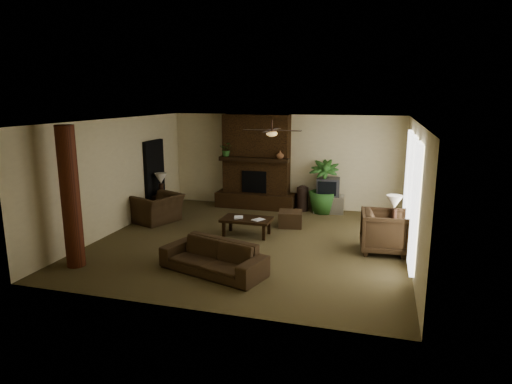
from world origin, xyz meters
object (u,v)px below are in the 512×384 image
(lamp_left, at_px, (161,180))
(side_table_right, at_px, (392,236))
(sofa, at_px, (213,252))
(log_column, at_px, (71,198))
(ottoman, at_px, (290,219))
(coffee_table, at_px, (247,221))
(lamp_right, at_px, (394,204))
(floor_plant, at_px, (323,198))
(side_table_left, at_px, (163,205))
(armchair_left, at_px, (157,204))
(floor_vase, at_px, (302,196))
(tv_stand, at_px, (329,204))
(armchair_right, at_px, (385,230))

(lamp_left, height_order, side_table_right, lamp_left)
(sofa, relative_size, lamp_left, 3.21)
(log_column, bearing_deg, ottoman, 47.19)
(coffee_table, distance_m, lamp_right, 3.45)
(ottoman, height_order, lamp_right, lamp_right)
(floor_plant, bearing_deg, side_table_left, -162.16)
(sofa, xyz_separation_m, armchair_left, (-2.72, 2.86, 0.09))
(side_table_right, bearing_deg, floor_vase, 132.49)
(sofa, xyz_separation_m, floor_vase, (0.82, 5.12, 0.02))
(floor_plant, bearing_deg, lamp_right, -54.21)
(armchair_left, distance_m, lamp_left, 0.92)
(log_column, bearing_deg, lamp_right, 25.10)
(side_table_right, bearing_deg, tv_stand, 122.21)
(armchair_right, height_order, ottoman, armchair_right)
(log_column, relative_size, armchair_right, 2.78)
(lamp_right, bearing_deg, floor_vase, 132.96)
(coffee_table, xyz_separation_m, lamp_left, (-2.91, 1.20, 0.63))
(armchair_right, height_order, floor_vase, armchair_right)
(log_column, height_order, armchair_left, log_column)
(log_column, distance_m, armchair_left, 3.41)
(armchair_left, distance_m, armchair_right, 5.93)
(armchair_right, xyz_separation_m, tv_stand, (-1.56, 3.03, -0.25))
(floor_plant, bearing_deg, log_column, -127.44)
(side_table_right, distance_m, lamp_right, 0.73)
(floor_plant, distance_m, lamp_right, 3.30)
(ottoman, bearing_deg, coffee_table, -129.82)
(floor_plant, xyz_separation_m, lamp_right, (1.90, -2.63, 0.57))
(armchair_left, height_order, ottoman, armchair_left)
(armchair_left, height_order, side_table_right, armchair_left)
(log_column, relative_size, tv_stand, 3.29)
(floor_vase, relative_size, floor_plant, 0.50)
(coffee_table, xyz_separation_m, floor_plant, (1.49, 2.67, 0.06))
(log_column, distance_m, floor_plant, 6.98)
(ottoman, xyz_separation_m, tv_stand, (0.80, 1.69, 0.05))
(sofa, relative_size, side_table_right, 3.80)
(log_column, xyz_separation_m, lamp_right, (6.10, 2.86, -0.40))
(tv_stand, xyz_separation_m, side_table_right, (1.72, -2.74, 0.03))
(log_column, height_order, floor_vase, log_column)
(floor_vase, xyz_separation_m, lamp_left, (-3.79, -1.53, 0.57))
(ottoman, xyz_separation_m, floor_plant, (0.62, 1.63, 0.23))
(armchair_right, relative_size, ottoman, 1.68)
(coffee_table, distance_m, side_table_left, 3.17)
(floor_vase, distance_m, lamp_right, 3.72)
(tv_stand, bearing_deg, side_table_right, -61.75)
(log_column, distance_m, coffee_table, 4.04)
(ottoman, relative_size, tv_stand, 0.71)
(lamp_left, bearing_deg, lamp_right, -10.47)
(armchair_left, bearing_deg, tv_stand, 138.52)
(armchair_left, bearing_deg, lamp_right, 106.84)
(armchair_right, bearing_deg, coffee_table, 80.18)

